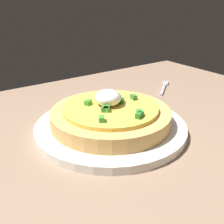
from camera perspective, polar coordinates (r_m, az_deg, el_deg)
dining_table at (r=43.68cm, az=3.42°, el=-8.09°), size 92.03×72.87×3.07cm
plate at (r=46.15cm, az=0.00°, el=-3.03°), size 25.58×25.58×1.34cm
pizza at (r=45.19cm, az=-0.03°, el=-0.47°), size 20.14×20.14×5.76cm
fork at (r=68.44cm, az=11.03°, el=5.31°), size 8.85×7.26×0.50cm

